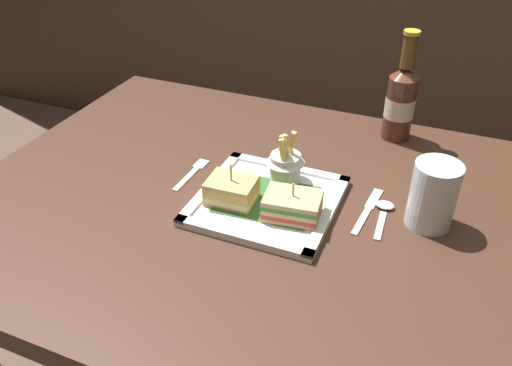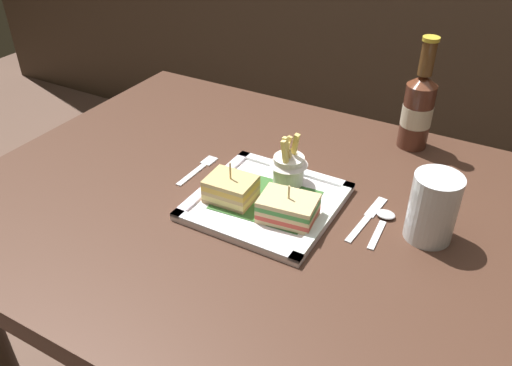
{
  "view_description": "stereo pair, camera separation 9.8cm",
  "coord_description": "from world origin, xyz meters",
  "px_view_note": "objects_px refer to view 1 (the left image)",
  "views": [
    {
      "loc": [
        0.34,
        -0.76,
        1.35
      ],
      "look_at": [
        0.02,
        -0.0,
        0.8
      ],
      "focal_mm": 36.3,
      "sensor_mm": 36.0,
      "label": 1
    },
    {
      "loc": [
        0.43,
        -0.71,
        1.35
      ],
      "look_at": [
        0.02,
        -0.0,
        0.8
      ],
      "focal_mm": 36.3,
      "sensor_mm": 36.0,
      "label": 2
    }
  ],
  "objects_px": {
    "water_glass": "(432,199)",
    "knife": "(368,209)",
    "dining_table": "(246,255)",
    "square_plate": "(267,201)",
    "sandwich_half_left": "(232,191)",
    "sandwich_half_right": "(292,206)",
    "fork": "(193,172)",
    "fries_cup": "(285,162)",
    "beer_bottle": "(401,100)",
    "spoon": "(384,210)"
  },
  "relations": [
    {
      "from": "beer_bottle",
      "to": "sandwich_half_left",
      "type": "bearing_deg",
      "value": -121.32
    },
    {
      "from": "water_glass",
      "to": "knife",
      "type": "distance_m",
      "value": 0.12
    },
    {
      "from": "fries_cup",
      "to": "spoon",
      "type": "distance_m",
      "value": 0.21
    },
    {
      "from": "sandwich_half_right",
      "to": "spoon",
      "type": "distance_m",
      "value": 0.18
    },
    {
      "from": "sandwich_half_right",
      "to": "spoon",
      "type": "xyz_separation_m",
      "value": [
        0.15,
        0.09,
        -0.03
      ]
    },
    {
      "from": "water_glass",
      "to": "spoon",
      "type": "relative_size",
      "value": 1.06
    },
    {
      "from": "square_plate",
      "to": "dining_table",
      "type": "bearing_deg",
      "value": 172.79
    },
    {
      "from": "dining_table",
      "to": "fries_cup",
      "type": "height_order",
      "value": "fries_cup"
    },
    {
      "from": "water_glass",
      "to": "knife",
      "type": "height_order",
      "value": "water_glass"
    },
    {
      "from": "square_plate",
      "to": "beer_bottle",
      "type": "height_order",
      "value": "beer_bottle"
    },
    {
      "from": "sandwich_half_left",
      "to": "beer_bottle",
      "type": "relative_size",
      "value": 0.37
    },
    {
      "from": "fork",
      "to": "knife",
      "type": "relative_size",
      "value": 0.81
    },
    {
      "from": "square_plate",
      "to": "water_glass",
      "type": "height_order",
      "value": "water_glass"
    },
    {
      "from": "beer_bottle",
      "to": "dining_table",
      "type": "bearing_deg",
      "value": -122.49
    },
    {
      "from": "water_glass",
      "to": "dining_table",
      "type": "bearing_deg",
      "value": -171.55
    },
    {
      "from": "beer_bottle",
      "to": "fork",
      "type": "relative_size",
      "value": 1.97
    },
    {
      "from": "sandwich_half_left",
      "to": "fries_cup",
      "type": "relative_size",
      "value": 0.82
    },
    {
      "from": "sandwich_half_left",
      "to": "fries_cup",
      "type": "distance_m",
      "value": 0.13
    },
    {
      "from": "dining_table",
      "to": "knife",
      "type": "bearing_deg",
      "value": 12.27
    },
    {
      "from": "knife",
      "to": "fries_cup",
      "type": "bearing_deg",
      "value": 174.32
    },
    {
      "from": "beer_bottle",
      "to": "spoon",
      "type": "height_order",
      "value": "beer_bottle"
    },
    {
      "from": "square_plate",
      "to": "fries_cup",
      "type": "bearing_deg",
      "value": 83.19
    },
    {
      "from": "square_plate",
      "to": "water_glass",
      "type": "relative_size",
      "value": 2.09
    },
    {
      "from": "dining_table",
      "to": "square_plate",
      "type": "bearing_deg",
      "value": -7.21
    },
    {
      "from": "water_glass",
      "to": "sandwich_half_right",
      "type": "bearing_deg",
      "value": -159.49
    },
    {
      "from": "fries_cup",
      "to": "fork",
      "type": "xyz_separation_m",
      "value": [
        -0.19,
        -0.03,
        -0.05
      ]
    },
    {
      "from": "beer_bottle",
      "to": "spoon",
      "type": "relative_size",
      "value": 2.14
    },
    {
      "from": "sandwich_half_right",
      "to": "knife",
      "type": "bearing_deg",
      "value": 35.04
    },
    {
      "from": "square_plate",
      "to": "sandwich_half_right",
      "type": "distance_m",
      "value": 0.07
    },
    {
      "from": "beer_bottle",
      "to": "sandwich_half_right",
      "type": "bearing_deg",
      "value": -106.76
    },
    {
      "from": "square_plate",
      "to": "fries_cup",
      "type": "xyz_separation_m",
      "value": [
        0.01,
        0.07,
        0.05
      ]
    },
    {
      "from": "fork",
      "to": "spoon",
      "type": "relative_size",
      "value": 1.09
    },
    {
      "from": "sandwich_half_left",
      "to": "fork",
      "type": "height_order",
      "value": "sandwich_half_left"
    },
    {
      "from": "beer_bottle",
      "to": "knife",
      "type": "relative_size",
      "value": 1.59
    },
    {
      "from": "fries_cup",
      "to": "beer_bottle",
      "type": "relative_size",
      "value": 0.45
    },
    {
      "from": "square_plate",
      "to": "spoon",
      "type": "height_order",
      "value": "square_plate"
    },
    {
      "from": "sandwich_half_right",
      "to": "square_plate",
      "type": "bearing_deg",
      "value": 153.87
    },
    {
      "from": "sandwich_half_left",
      "to": "fries_cup",
      "type": "bearing_deg",
      "value": 56.28
    },
    {
      "from": "knife",
      "to": "dining_table",
      "type": "bearing_deg",
      "value": -167.73
    },
    {
      "from": "dining_table",
      "to": "square_plate",
      "type": "distance_m",
      "value": 0.17
    },
    {
      "from": "sandwich_half_left",
      "to": "knife",
      "type": "xyz_separation_m",
      "value": [
        0.25,
        0.09,
        -0.03
      ]
    },
    {
      "from": "dining_table",
      "to": "square_plate",
      "type": "height_order",
      "value": "square_plate"
    },
    {
      "from": "sandwich_half_left",
      "to": "fork",
      "type": "distance_m",
      "value": 0.15
    },
    {
      "from": "sandwich_half_left",
      "to": "sandwich_half_right",
      "type": "xyz_separation_m",
      "value": [
        0.12,
        0.0,
        -0.0
      ]
    },
    {
      "from": "dining_table",
      "to": "sandwich_half_left",
      "type": "distance_m",
      "value": 0.19
    },
    {
      "from": "sandwich_half_right",
      "to": "sandwich_half_left",
      "type": "bearing_deg",
      "value": -180.0
    },
    {
      "from": "sandwich_half_left",
      "to": "water_glass",
      "type": "distance_m",
      "value": 0.36
    },
    {
      "from": "sandwich_half_right",
      "to": "water_glass",
      "type": "bearing_deg",
      "value": 20.51
    },
    {
      "from": "dining_table",
      "to": "spoon",
      "type": "bearing_deg",
      "value": 11.61
    },
    {
      "from": "water_glass",
      "to": "beer_bottle",
      "type": "bearing_deg",
      "value": 110.11
    }
  ]
}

